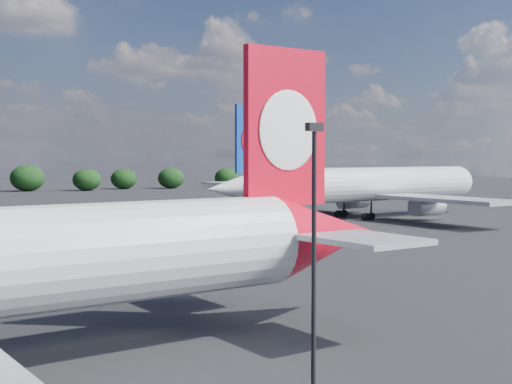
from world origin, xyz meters
name	(u,v)px	position (x,y,z in m)	size (l,w,h in m)	color
china_southern_airliner	(359,186)	(62.72, 64.94, 5.47)	(55.04, 52.39, 17.95)	silver
apron_lamp_post	(314,277)	(6.12, -11.16, 6.46)	(0.55, 0.30, 11.61)	black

